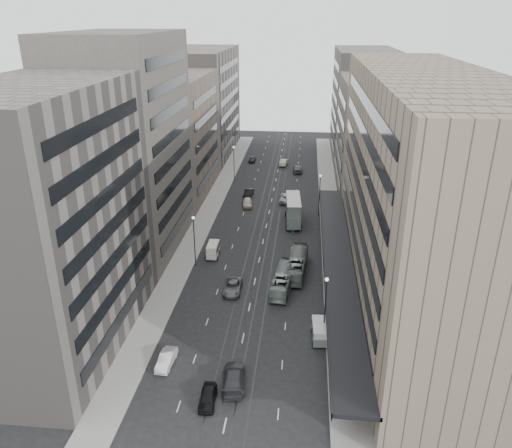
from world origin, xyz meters
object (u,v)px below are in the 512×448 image
at_px(sedan_2, 233,287).
at_px(vw_microbus, 320,331).
at_px(double_decker, 293,210).
at_px(panel_van, 213,250).
at_px(sedan_1, 166,359).
at_px(bus_near, 283,280).
at_px(bus_far, 297,264).
at_px(sedan_0, 208,397).

bearing_deg(sedan_2, vw_microbus, -41.42).
relative_size(double_decker, panel_van, 2.48).
bearing_deg(panel_van, vw_microbus, -52.02).
height_order(vw_microbus, panel_van, panel_van).
distance_m(sedan_1, sedan_2, 17.34).
relative_size(panel_van, sedan_1, 0.87).
relative_size(bus_near, bus_far, 0.94).
bearing_deg(sedan_0, bus_near, 72.04).
xyz_separation_m(bus_far, sedan_2, (-8.92, -6.46, -0.76)).
distance_m(panel_van, sedan_1, 27.16).
xyz_separation_m(bus_near, sedan_1, (-12.12, -18.21, -0.68)).
distance_m(bus_near, bus_far, 5.18).
height_order(double_decker, sedan_0, double_decker).
bearing_deg(panel_van, sedan_2, -66.90).
distance_m(vw_microbus, sedan_2, 15.74).
height_order(double_decker, sedan_1, double_decker).
height_order(sedan_1, sedan_2, sedan_2).
distance_m(bus_far, sedan_2, 11.04).
height_order(bus_far, sedan_1, bus_far).
relative_size(bus_near, sedan_1, 2.32).
bearing_deg(panel_van, bus_near, -38.21).
xyz_separation_m(vw_microbus, sedan_0, (-11.37, -11.83, -0.53)).
relative_size(bus_near, sedan_0, 2.42).
relative_size(bus_far, sedan_1, 2.48).
distance_m(bus_far, double_decker, 19.61).
distance_m(bus_far, panel_van, 14.26).
distance_m(vw_microbus, sedan_1, 18.28).
height_order(sedan_0, sedan_2, sedan_2).
bearing_deg(bus_far, sedan_0, 78.17).
height_order(bus_near, sedan_1, bus_near).
bearing_deg(sedan_1, bus_near, 59.23).
height_order(bus_near, double_decker, double_decker).
xyz_separation_m(double_decker, sedan_2, (-7.67, -25.99, -1.95)).
bearing_deg(sedan_0, vw_microbus, 43.31).
bearing_deg(sedan_0, sedan_1, 133.96).
relative_size(bus_far, sedan_2, 2.05).
xyz_separation_m(sedan_1, sedan_2, (5.07, 16.58, 0.01)).
height_order(bus_far, vw_microbus, bus_far).
bearing_deg(sedan_1, sedan_2, 75.85).
distance_m(bus_far, sedan_1, 26.97).
xyz_separation_m(bus_near, sedan_0, (-6.38, -23.60, -0.68)).
relative_size(double_decker, sedan_2, 1.78).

